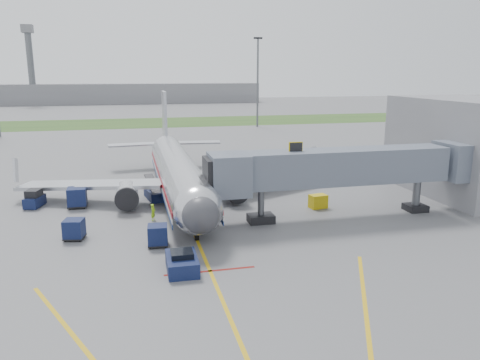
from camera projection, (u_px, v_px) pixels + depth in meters
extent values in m
plane|color=#565659|center=(201.00, 249.00, 34.26)|extent=(400.00, 400.00, 0.00)
cube|color=#2D4C1E|center=(148.00, 123.00, 119.57)|extent=(300.00, 25.00, 0.01)
cube|color=gold|center=(205.00, 259.00, 32.37)|extent=(0.25, 50.00, 0.01)
cube|color=maroon|center=(210.00, 271.00, 30.47)|extent=(6.00, 0.25, 0.01)
cube|color=gold|center=(369.00, 343.00, 22.35)|extent=(9.52, 20.04, 0.01)
cylinder|color=silver|center=(178.00, 172.00, 47.87)|extent=(3.80, 28.00, 3.80)
sphere|color=silver|center=(198.00, 210.00, 34.60)|extent=(3.80, 3.80, 3.80)
sphere|color=#38383D|center=(201.00, 215.00, 33.37)|extent=(2.74, 2.74, 2.74)
cube|color=black|center=(199.00, 204.00, 34.10)|extent=(2.20, 1.20, 0.55)
cone|color=silver|center=(165.00, 147.00, 63.51)|extent=(3.80, 5.00, 3.80)
cube|color=#B7BAC1|center=(165.00, 118.00, 62.14)|extent=(0.35, 4.20, 7.00)
cube|color=#B7BAC1|center=(92.00, 185.00, 46.16)|extent=(15.10, 8.59, 1.13)
cube|color=#B7BAC1|center=(258.00, 176.00, 49.99)|extent=(15.10, 8.59, 1.13)
cylinder|color=silver|center=(127.00, 195.00, 44.16)|extent=(2.10, 3.60, 2.10)
cylinder|color=silver|center=(234.00, 188.00, 46.51)|extent=(2.10, 3.60, 2.10)
cube|color=maroon|center=(197.00, 174.00, 48.38)|extent=(0.05, 28.00, 0.45)
cube|color=navy|center=(197.00, 183.00, 48.59)|extent=(0.05, 28.00, 0.35)
cylinder|color=black|center=(197.00, 236.00, 36.09)|extent=(0.28, 0.70, 0.70)
cylinder|color=black|center=(153.00, 193.00, 48.27)|extent=(0.50, 1.00, 1.00)
cylinder|color=black|center=(203.00, 190.00, 49.44)|extent=(0.50, 1.00, 1.00)
cube|color=slate|center=(338.00, 166.00, 40.89)|extent=(20.00, 3.00, 3.00)
cube|color=slate|center=(229.00, 174.00, 38.73)|extent=(3.20, 3.60, 3.40)
cube|color=black|center=(215.00, 175.00, 38.46)|extent=(1.60, 3.00, 2.80)
cube|color=gold|center=(296.00, 148.00, 39.59)|extent=(1.20, 0.15, 1.00)
cylinder|color=#595B60|center=(261.00, 205.00, 40.01)|extent=(0.56, 0.56, 3.10)
cube|color=black|center=(261.00, 218.00, 40.28)|extent=(2.20, 1.60, 0.70)
cylinder|color=#595B60|center=(416.00, 195.00, 43.38)|extent=(0.70, 0.70, 3.10)
cube|color=black|center=(415.00, 208.00, 43.67)|extent=(1.80, 1.80, 0.60)
cube|color=slate|center=(457.00, 161.00, 43.60)|extent=(3.00, 4.00, 3.40)
cube|color=slate|center=(467.00, 146.00, 49.37)|extent=(10.00, 16.00, 10.00)
cylinder|color=#595B60|center=(258.00, 84.00, 108.73)|extent=(0.44, 0.44, 20.00)
cube|color=black|center=(258.00, 38.00, 106.43)|extent=(2.00, 0.40, 0.40)
cube|color=slate|center=(114.00, 94.00, 192.24)|extent=(120.00, 14.00, 8.00)
cylinder|color=#595B60|center=(31.00, 68.00, 178.49)|extent=(2.40, 2.40, 28.00)
cube|color=slate|center=(27.00, 29.00, 175.22)|extent=(4.00, 4.00, 3.00)
cube|color=#0D1539|center=(182.00, 263.00, 30.44)|extent=(2.02, 3.26, 0.99)
cube|color=black|center=(182.00, 254.00, 30.30)|extent=(1.46, 1.46, 0.45)
cylinder|color=black|center=(171.00, 274.00, 29.19)|extent=(0.21, 0.72, 0.72)
cylinder|color=black|center=(197.00, 272.00, 29.53)|extent=(0.21, 0.72, 0.72)
cylinder|color=black|center=(168.00, 260.00, 31.41)|extent=(0.21, 0.72, 0.72)
cylinder|color=black|center=(192.00, 258.00, 31.75)|extent=(0.21, 0.72, 0.72)
cube|color=#0D1539|center=(35.00, 201.00, 44.89)|extent=(1.84, 2.67, 0.97)
cube|color=black|center=(34.00, 193.00, 44.70)|extent=(1.53, 1.80, 0.68)
cylinder|color=black|center=(26.00, 207.00, 44.11)|extent=(0.33, 0.52, 0.49)
cylinder|color=black|center=(36.00, 207.00, 44.09)|extent=(0.33, 0.52, 0.49)
cylinder|color=black|center=(34.00, 202.00, 45.82)|extent=(0.33, 0.52, 0.49)
cylinder|color=black|center=(44.00, 202.00, 45.80)|extent=(0.33, 0.52, 0.49)
cube|color=#0D1539|center=(158.00, 235.00, 34.71)|extent=(1.54, 1.54, 1.43)
cube|color=black|center=(158.00, 244.00, 34.88)|extent=(1.59, 1.59, 0.11)
cylinder|color=black|center=(150.00, 247.00, 34.27)|extent=(0.22, 0.27, 0.26)
cylinder|color=black|center=(166.00, 246.00, 34.43)|extent=(0.22, 0.27, 0.26)
cylinder|color=black|center=(151.00, 242.00, 35.33)|extent=(0.22, 0.27, 0.26)
cylinder|color=black|center=(166.00, 241.00, 35.50)|extent=(0.22, 0.27, 0.26)
cube|color=#0D1539|center=(77.00, 197.00, 44.59)|extent=(1.73, 1.73, 1.72)
cube|color=black|center=(78.00, 205.00, 44.78)|extent=(1.78, 1.78, 0.13)
cylinder|color=black|center=(70.00, 208.00, 44.01)|extent=(0.25, 0.31, 0.31)
cylinder|color=black|center=(85.00, 207.00, 44.31)|extent=(0.25, 0.31, 0.31)
cylinder|color=black|center=(71.00, 204.00, 45.27)|extent=(0.25, 0.31, 0.31)
cylinder|color=black|center=(86.00, 203.00, 45.58)|extent=(0.25, 0.31, 0.31)
cube|color=#0D1539|center=(74.00, 228.00, 36.10)|extent=(1.68, 1.68, 1.43)
cube|color=black|center=(75.00, 237.00, 36.26)|extent=(1.74, 1.74, 0.11)
cylinder|color=black|center=(65.00, 240.00, 35.71)|extent=(0.25, 0.29, 0.26)
cylinder|color=black|center=(80.00, 240.00, 35.75)|extent=(0.25, 0.29, 0.26)
cylinder|color=black|center=(70.00, 235.00, 36.79)|extent=(0.25, 0.29, 0.26)
cylinder|color=black|center=(84.00, 235.00, 36.82)|extent=(0.25, 0.29, 0.26)
cube|color=#0D1539|center=(154.00, 195.00, 47.71)|extent=(2.03, 3.84, 0.91)
cube|color=black|center=(153.00, 184.00, 47.94)|extent=(1.61, 4.19, 1.43)
cylinder|color=black|center=(152.00, 200.00, 46.37)|extent=(0.32, 0.60, 0.57)
cylinder|color=black|center=(163.00, 199.00, 46.76)|extent=(0.32, 0.60, 0.57)
cylinder|color=black|center=(147.00, 194.00, 48.73)|extent=(0.32, 0.60, 0.57)
cylinder|color=black|center=(156.00, 193.00, 49.12)|extent=(0.32, 0.60, 0.57)
cube|color=gold|center=(318.00, 201.00, 44.52)|extent=(1.75, 1.30, 1.28)
cylinder|color=black|center=(313.00, 207.00, 44.43)|extent=(0.26, 0.35, 0.32)
cylinder|color=black|center=(323.00, 206.00, 44.83)|extent=(0.26, 0.35, 0.32)
imported|color=#96D719|center=(153.00, 212.00, 40.71)|extent=(0.59, 0.65, 1.48)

